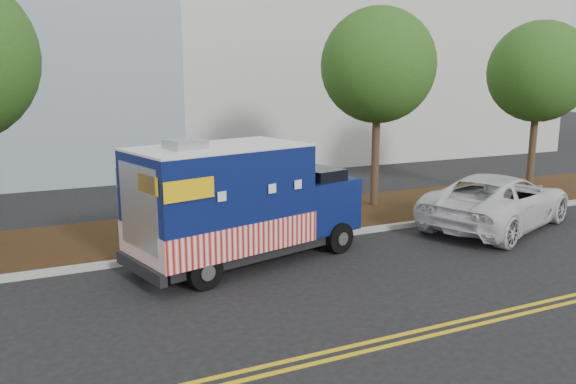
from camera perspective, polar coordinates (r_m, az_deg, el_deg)
name	(u,v)px	position (r m, az deg, el deg)	size (l,w,h in m)	color
ground	(237,269)	(13.36, -5.18, -7.82)	(120.00, 120.00, 0.00)	black
curb	(219,250)	(14.60, -7.06, -5.85)	(120.00, 0.18, 0.15)	#9E9E99
mulch_strip	(196,230)	(16.53, -9.32, -3.83)	(120.00, 4.00, 0.15)	black
centerline_near	(329,351)	(9.62, 4.20, -15.84)	(120.00, 0.10, 0.01)	gold
centerline_far	(337,358)	(9.43, 4.97, -16.46)	(120.00, 0.10, 0.01)	gold
tree_c	(378,66)	(18.90, 9.14, 12.54)	(3.75, 3.75, 6.68)	#38281C
tree_d	(539,72)	(22.70, 24.14, 11.06)	(3.64, 3.64, 6.44)	#38281C
food_truck	(238,206)	(13.44, -5.07, -1.47)	(6.21, 3.53, 3.10)	black
white_car	(498,201)	(17.93, 20.55, -0.82)	(2.66, 5.78, 1.61)	silver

